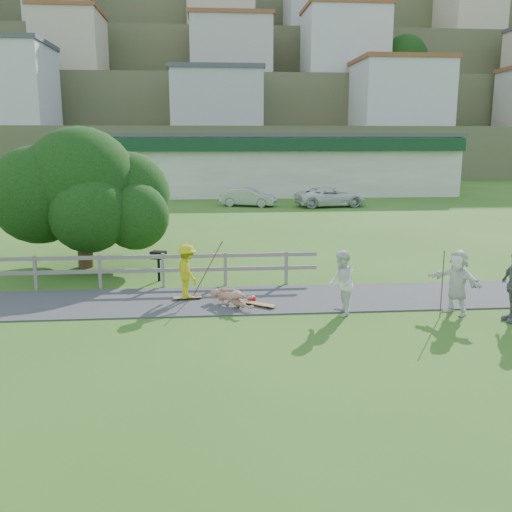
# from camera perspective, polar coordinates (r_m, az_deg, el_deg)

# --- Properties ---
(ground) EXTENTS (260.00, 260.00, 0.00)m
(ground) POSITION_cam_1_polar(r_m,az_deg,el_deg) (15.50, -2.63, -6.04)
(ground) COLOR #38611B
(ground) RESTS_ON ground
(path) EXTENTS (34.00, 3.00, 0.04)m
(path) POSITION_cam_1_polar(r_m,az_deg,el_deg) (16.93, -2.85, -4.43)
(path) COLOR #3E3D40
(path) RESTS_ON ground
(fence) EXTENTS (15.05, 0.10, 1.10)m
(fence) POSITION_cam_1_polar(r_m,az_deg,el_deg) (18.92, -17.21, -1.02)
(fence) COLOR slate
(fence) RESTS_ON ground
(strip_mall) EXTENTS (32.50, 10.75, 5.10)m
(strip_mall) POSITION_cam_1_polar(r_m,az_deg,el_deg) (49.95, 0.24, 9.28)
(strip_mall) COLOR beige
(strip_mall) RESTS_ON ground
(hillside) EXTENTS (220.00, 67.00, 47.50)m
(hillside) POSITION_cam_1_polar(r_m,az_deg,el_deg) (106.50, -4.91, 16.93)
(hillside) COLOR #525D37
(hillside) RESTS_ON ground
(skater_rider) EXTENTS (0.96, 1.17, 1.58)m
(skater_rider) POSITION_cam_1_polar(r_m,az_deg,el_deg) (16.87, -6.89, -1.85)
(skater_rider) COLOR gold
(skater_rider) RESTS_ON ground
(skater_fallen) EXTENTS (1.44, 1.29, 0.57)m
(skater_fallen) POSITION_cam_1_polar(r_m,az_deg,el_deg) (16.23, -2.45, -4.17)
(skater_fallen) COLOR tan
(skater_fallen) RESTS_ON ground
(spectator_a) EXTENTS (0.70, 0.89, 1.78)m
(spectator_a) POSITION_cam_1_polar(r_m,az_deg,el_deg) (15.53, 8.54, -2.72)
(spectator_a) COLOR white
(spectator_a) RESTS_ON ground
(spectator_d) EXTENTS (1.29, 1.69, 1.78)m
(spectator_d) POSITION_cam_1_polar(r_m,az_deg,el_deg) (16.40, 19.47, -2.49)
(spectator_d) COLOR silver
(spectator_d) RESTS_ON ground
(car_silver) EXTENTS (4.08, 2.48, 1.27)m
(car_silver) POSITION_cam_1_polar(r_m,az_deg,el_deg) (40.17, -0.78, 5.89)
(car_silver) COLOR #A9AAB1
(car_silver) RESTS_ON ground
(car_white) EXTENTS (5.17, 2.96, 1.36)m
(car_white) POSITION_cam_1_polar(r_m,az_deg,el_deg) (40.33, 7.44, 5.88)
(car_white) COLOR white
(car_white) RESTS_ON ground
(tree) EXTENTS (6.66, 6.66, 4.04)m
(tree) POSITION_cam_1_polar(r_m,az_deg,el_deg) (21.85, -16.93, 4.11)
(tree) COLOR black
(tree) RESTS_ON ground
(bbq) EXTENTS (0.56, 0.49, 1.02)m
(bbq) POSITION_cam_1_polar(r_m,az_deg,el_deg) (19.37, -9.70, -1.02)
(bbq) COLOR black
(bbq) RESTS_ON ground
(longboard_rider) EXTENTS (0.85, 0.31, 0.09)m
(longboard_rider) POSITION_cam_1_polar(r_m,az_deg,el_deg) (17.06, -6.83, -4.28)
(longboard_rider) COLOR olive
(longboard_rider) RESTS_ON ground
(longboard_fallen) EXTENTS (0.91, 0.74, 0.11)m
(longboard_fallen) POSITION_cam_1_polar(r_m,az_deg,el_deg) (16.25, 0.40, -4.99)
(longboard_fallen) COLOR olive
(longboard_fallen) RESTS_ON ground
(helmet) EXTENTS (0.24, 0.24, 0.24)m
(helmet) POSITION_cam_1_polar(r_m,az_deg,el_deg) (16.65, -0.43, -4.34)
(helmet) COLOR #B70F1C
(helmet) RESTS_ON ground
(pole_rider) EXTENTS (0.03, 0.03, 1.93)m
(pole_rider) POSITION_cam_1_polar(r_m,az_deg,el_deg) (17.21, -4.87, -0.94)
(pole_rider) COLOR brown
(pole_rider) RESTS_ON ground
(pole_spec_left) EXTENTS (0.03, 0.03, 1.83)m
(pole_spec_left) POSITION_cam_1_polar(r_m,az_deg,el_deg) (15.94, 18.12, -2.70)
(pole_spec_left) COLOR brown
(pole_spec_left) RESTS_ON ground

